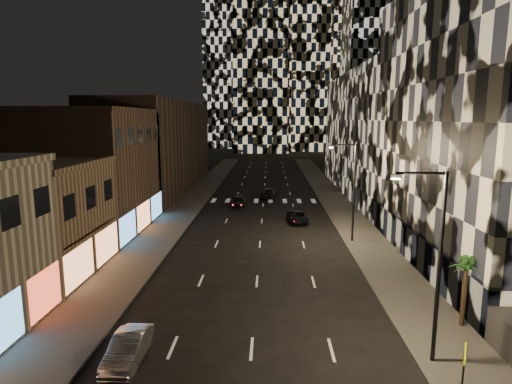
# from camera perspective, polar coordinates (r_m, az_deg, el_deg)

# --- Properties ---
(sidewalk_left) EXTENTS (4.00, 120.00, 0.15)m
(sidewalk_left) POSITION_cam_1_polar(r_m,az_deg,el_deg) (60.87, -8.47, -1.03)
(sidewalk_left) COLOR #47443F
(sidewalk_left) RESTS_ON ground
(sidewalk_right) EXTENTS (4.00, 120.00, 0.15)m
(sidewalk_right) POSITION_cam_1_polar(r_m,az_deg,el_deg) (60.58, 10.49, -1.14)
(sidewalk_right) COLOR #47443F
(sidewalk_right) RESTS_ON ground
(curb_left) EXTENTS (0.20, 120.00, 0.15)m
(curb_left) POSITION_cam_1_polar(r_m,az_deg,el_deg) (60.53, -6.51, -1.05)
(curb_left) COLOR #4C4C47
(curb_left) RESTS_ON ground
(curb_right) EXTENTS (0.20, 120.00, 0.15)m
(curb_right) POSITION_cam_1_polar(r_m,az_deg,el_deg) (60.30, 8.52, -1.13)
(curb_right) COLOR #4C4C47
(curb_right) RESTS_ON ground
(retail_tan) EXTENTS (10.00, 10.00, 8.00)m
(retail_tan) POSITION_cam_1_polar(r_m,az_deg,el_deg) (35.53, -28.44, -3.45)
(retail_tan) COLOR #7C634A
(retail_tan) RESTS_ON ground
(retail_brown) EXTENTS (10.00, 15.00, 12.00)m
(retail_brown) POSITION_cam_1_polar(r_m,az_deg,el_deg) (46.24, -20.91, 2.44)
(retail_brown) COLOR brown
(retail_brown) RESTS_ON ground
(retail_filler_left) EXTENTS (10.00, 40.00, 14.00)m
(retail_filler_left) POSITION_cam_1_polar(r_m,az_deg,el_deg) (71.22, -12.75, 6.02)
(retail_filler_left) COLOR brown
(retail_filler_left) RESTS_ON ground
(midrise_base) EXTENTS (0.60, 25.00, 3.00)m
(midrise_base) POSITION_cam_1_polar(r_m,az_deg,el_deg) (36.59, 20.12, -6.54)
(midrise_base) COLOR #383838
(midrise_base) RESTS_ON ground
(midrise_filler_right) EXTENTS (16.00, 40.00, 18.00)m
(midrise_filler_right) POSITION_cam_1_polar(r_m,az_deg,el_deg) (68.57, 18.21, 7.31)
(midrise_filler_right) COLOR #232326
(midrise_filler_right) RESTS_ON ground
(tower_center_low) EXTENTS (18.00, 18.00, 95.00)m
(tower_center_low) POSITION_cam_1_polar(r_m,az_deg,el_deg) (153.14, 0.79, 23.46)
(tower_center_low) COLOR black
(tower_center_low) RESTS_ON ground
(streetlight_near) EXTENTS (2.55, 0.25, 9.00)m
(streetlight_near) POSITION_cam_1_polar(r_m,az_deg,el_deg) (21.13, 22.74, -7.68)
(streetlight_near) COLOR black
(streetlight_near) RESTS_ON sidewalk_right
(streetlight_far) EXTENTS (2.55, 0.25, 9.00)m
(streetlight_far) POSITION_cam_1_polar(r_m,az_deg,el_deg) (39.98, 12.63, 0.85)
(streetlight_far) COLOR black
(streetlight_far) RESTS_ON sidewalk_right
(car_silver_parked) EXTENTS (1.46, 4.07, 1.34)m
(car_silver_parked) POSITION_cam_1_polar(r_m,az_deg,el_deg) (22.38, -16.68, -19.36)
(car_silver_parked) COLOR #9D9DA2
(car_silver_parked) RESTS_ON ground
(car_dark_midlane) EXTENTS (1.81, 4.17, 1.40)m
(car_dark_midlane) POSITION_cam_1_polar(r_m,az_deg,el_deg) (55.94, -2.39, -1.24)
(car_dark_midlane) COLOR black
(car_dark_midlane) RESTS_ON ground
(car_dark_oncoming) EXTENTS (2.25, 5.25, 1.51)m
(car_dark_oncoming) POSITION_cam_1_polar(r_m,az_deg,el_deg) (61.73, 1.65, -0.13)
(car_dark_oncoming) COLOR black
(car_dark_oncoming) RESTS_ON ground
(car_dark_rightlane) EXTENTS (2.37, 4.52, 1.21)m
(car_dark_rightlane) POSITION_cam_1_polar(r_m,az_deg,el_deg) (47.58, 5.59, -3.37)
(car_dark_rightlane) COLOR black
(car_dark_rightlane) RESTS_ON ground
(ped_sign) EXTENTS (0.45, 0.91, 2.96)m
(ped_sign) POSITION_cam_1_polar(r_m,az_deg,el_deg) (19.24, 25.98, -19.97)
(ped_sign) COLOR black
(ped_sign) RESTS_ON sidewalk_right
(palm_tree) EXTENTS (1.97, 2.02, 3.95)m
(palm_tree) POSITION_cam_1_polar(r_m,az_deg,el_deg) (26.02, 26.23, -9.17)
(palm_tree) COLOR #47331E
(palm_tree) RESTS_ON sidewalk_right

